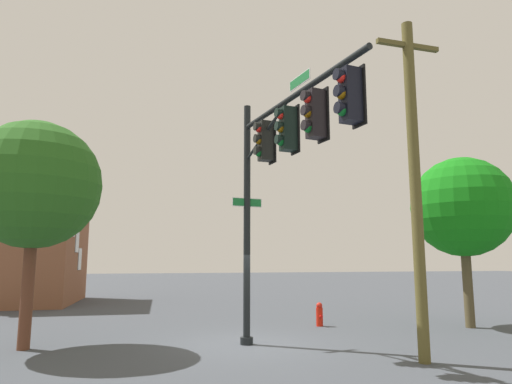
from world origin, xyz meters
The scene contains 7 objects.
ground_plane centered at (0.00, 0.00, 0.00)m, with size 120.00×120.00×0.00m, color #40444B.
signal_pole_assembly centered at (2.28, 0.49, 5.08)m, with size 5.78×1.84×7.00m.
utility_pole centered at (3.07, 3.63, 4.36)m, with size 0.27×1.80×8.44m.
fire_hydrant centered at (-2.76, 3.19, 0.41)m, with size 0.33×0.24×0.83m.
tree_near centered at (-0.52, -5.95, 4.44)m, with size 3.60×3.60×6.26m.
tree_mid centered at (-1.35, 8.24, 4.24)m, with size 3.61×3.61×6.06m.
brick_building centered at (-13.43, -9.52, 3.53)m, with size 6.87×5.48×7.02m.
Camera 1 is at (12.76, -2.44, 2.42)m, focal length 31.12 mm.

